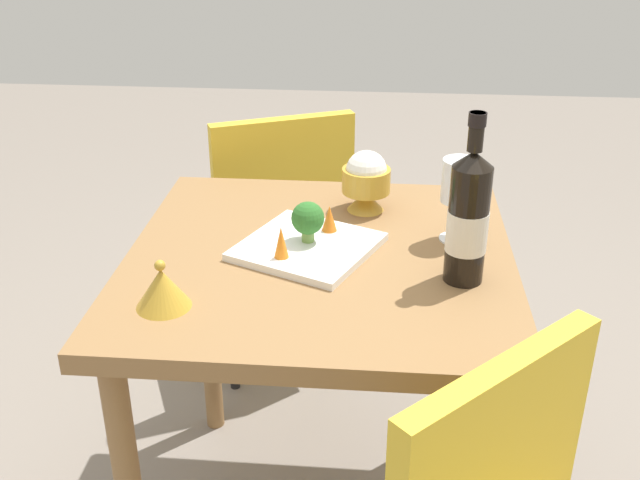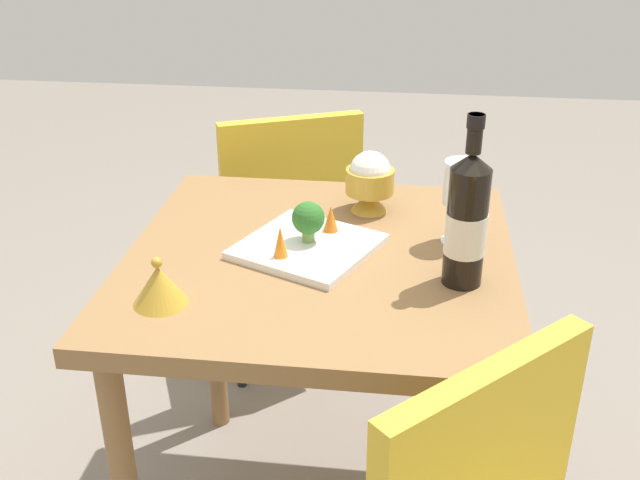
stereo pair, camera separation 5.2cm
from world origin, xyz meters
name	(u,v)px [view 2 (the right image)]	position (x,y,z in m)	size (l,w,h in m)	color
dining_table	(320,296)	(0.00, 0.00, 0.64)	(0.79, 0.79, 0.74)	olive
chair_by_wall	(286,216)	(-0.64, -0.18, 0.53)	(0.53, 0.53, 0.85)	gold
wine_bottle	(467,220)	(0.09, 0.28, 0.87)	(0.08, 0.08, 0.33)	black
wine_glass	(462,185)	(-0.09, 0.28, 0.87)	(0.08, 0.08, 0.18)	white
rice_bowl	(370,180)	(-0.23, 0.09, 0.82)	(0.11, 0.11, 0.14)	gold
rice_bowl_lid	(159,285)	(0.23, -0.26, 0.78)	(0.10, 0.10, 0.09)	gold
serving_plate	(308,247)	(-0.01, -0.03, 0.75)	(0.33, 0.33, 0.02)	white
broccoli_floret	(308,219)	(-0.02, -0.03, 0.81)	(0.07, 0.07, 0.09)	#729E4C
carrot_garnish_left	(331,218)	(-0.08, 0.01, 0.79)	(0.03, 0.03, 0.06)	orange
carrot_garnish_right	(280,241)	(0.05, -0.07, 0.79)	(0.03, 0.03, 0.07)	orange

